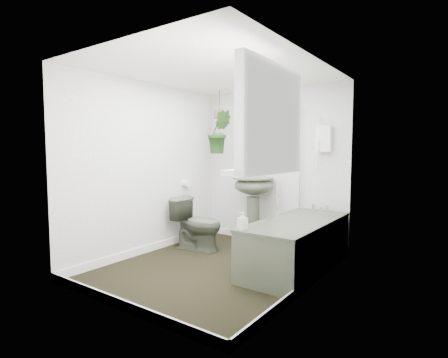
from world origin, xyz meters
The scene contains 22 objects.
floor centered at (0.00, 0.00, -0.01)m, with size 2.30×2.80×0.02m, color #2B2A17.
ceiling centered at (0.00, 0.00, 2.31)m, with size 2.30×2.80×0.02m, color white.
wall_back centered at (0.00, 1.41, 1.15)m, with size 2.30×0.02×2.30m, color white.
wall_front centered at (0.00, -1.41, 1.15)m, with size 2.30×0.02×2.30m, color white.
wall_left centered at (-1.16, 0.00, 1.15)m, with size 0.02×2.80×2.30m, color white.
wall_right centered at (1.16, 0.00, 1.15)m, with size 0.02×2.80×2.30m, color white.
skirting centered at (0.00, 0.00, 0.05)m, with size 2.30×2.80×0.10m, color white.
bathtub centered at (0.80, 0.50, 0.29)m, with size 0.72×1.72×0.58m, color #414739, non-canonical shape.
bath_screen centered at (0.47, 0.99, 1.28)m, with size 0.04×0.72×1.40m, color silver, non-canonical shape.
shower_box centered at (0.80, 1.34, 1.55)m, with size 0.20×0.10×0.35m, color white.
oval_mirror centered at (-0.17, 1.37, 1.50)m, with size 0.46×0.03×0.62m, color #AEA38D.
wall_sconce centered at (-0.57, 1.36, 1.40)m, with size 0.04×0.04×0.22m, color black.
toilet_roll_holder centered at (-1.10, 0.70, 0.90)m, with size 0.11×0.11×0.11m, color white.
window_recess centered at (1.09, -0.70, 1.65)m, with size 0.08×1.00×0.90m, color white.
window_sill centered at (1.02, -0.70, 1.23)m, with size 0.18×1.00×0.04m, color white.
window_blinds centered at (1.04, -0.70, 1.65)m, with size 0.01×0.86×0.76m, color white.
toilet centered at (-0.68, 0.46, 0.37)m, with size 0.41×0.72×0.73m, color #414739.
pedestal_sink centered at (-0.17, 1.13, 0.51)m, with size 0.59×0.51×1.01m, color #414739, non-canonical shape.
sill_plant centered at (0.98, -0.40, 1.36)m, with size 0.20×0.17×0.22m, color black.
hanging_plant centered at (-0.70, 1.01, 1.67)m, with size 0.36×0.29×0.65m, color black.
soap_bottle centered at (0.54, -0.27, 0.67)m, with size 0.08×0.08×0.18m, color #302D2D.
hanging_pot centered at (-0.70, 1.01, 1.94)m, with size 0.16×0.16×0.12m, color #4C3A32.
Camera 1 is at (2.44, -3.28, 1.39)m, focal length 28.00 mm.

